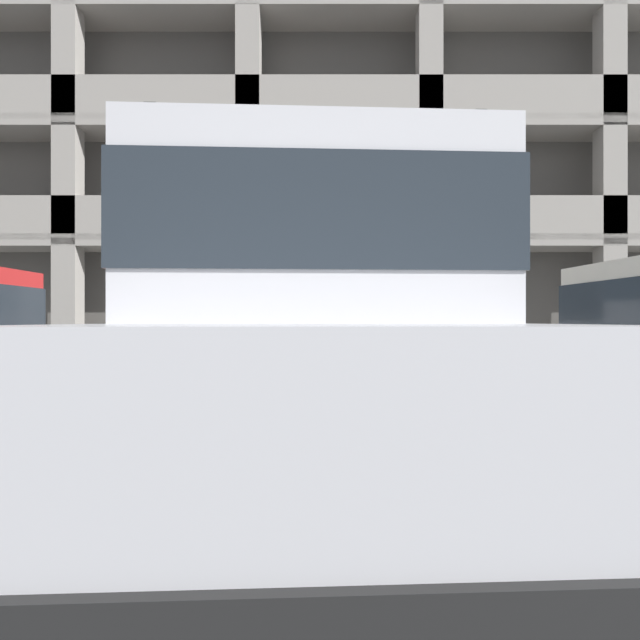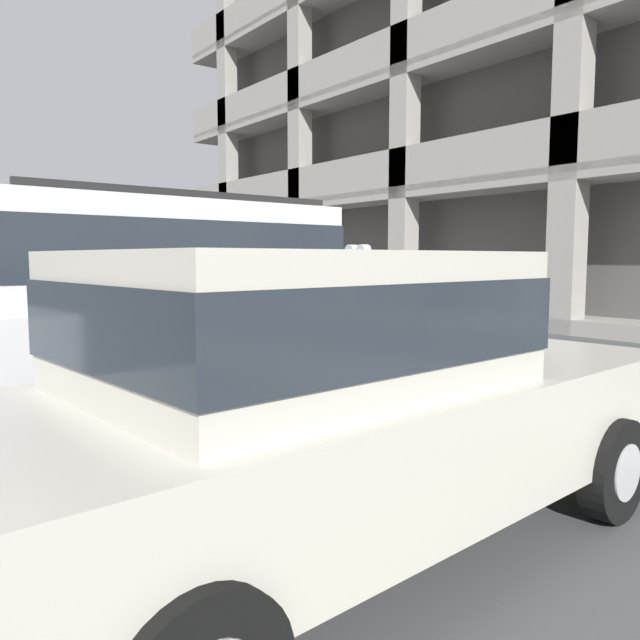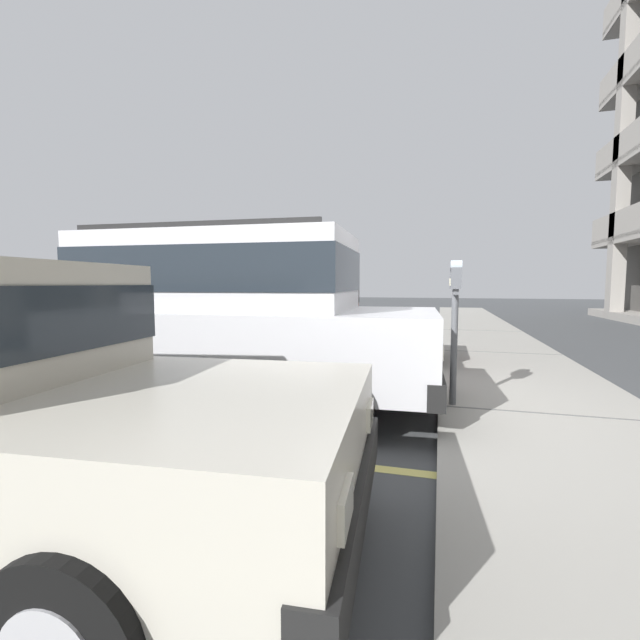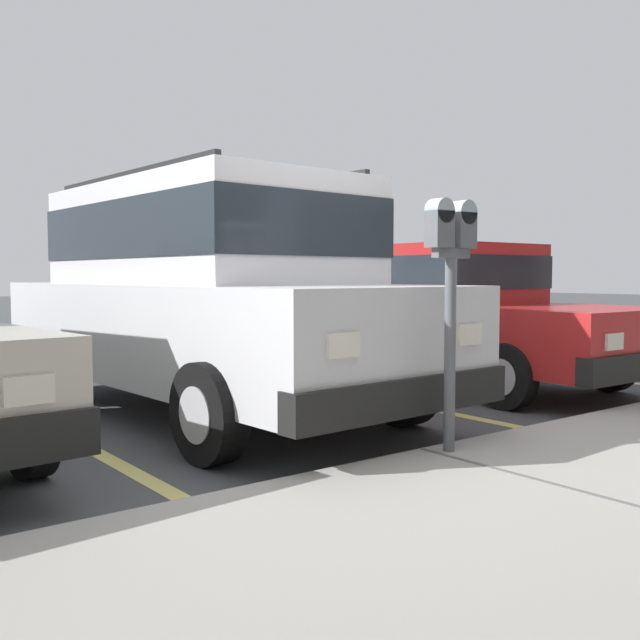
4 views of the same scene
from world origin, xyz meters
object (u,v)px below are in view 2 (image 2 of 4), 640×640
silver_suv (160,306)px  dark_hatchback (326,394)px  red_sedan (69,312)px  parking_meter_near (358,279)px

silver_suv → dark_hatchback: 2.78m
red_sedan → parking_meter_near: 3.74m
parking_meter_near → red_sedan: bearing=-137.7°
dark_hatchback → parking_meter_near: (-3.05, 2.81, 0.45)m
red_sedan → parking_meter_near: (2.75, 2.50, 0.45)m
silver_suv → parking_meter_near: bearing=93.6°
dark_hatchback → parking_meter_near: bearing=132.7°
silver_suv → red_sedan: 3.05m
silver_suv → dark_hatchback: (2.76, -0.27, -0.27)m
red_sedan → dark_hatchback: size_ratio=0.98×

